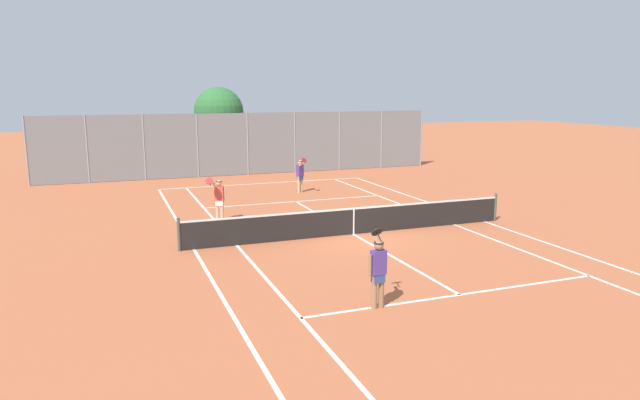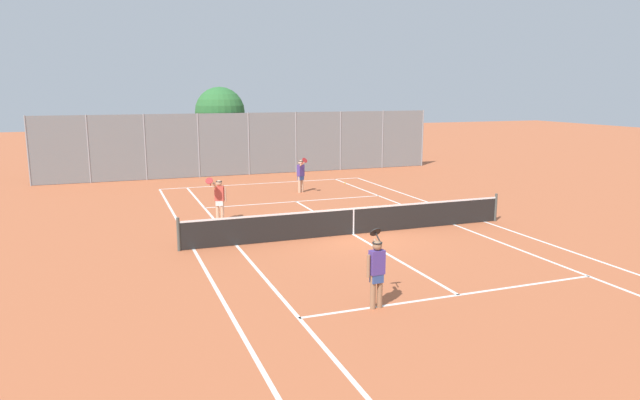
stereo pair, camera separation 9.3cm
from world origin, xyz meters
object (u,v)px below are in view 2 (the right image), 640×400
player_far_left (219,198)px  loose_tennis_ball_0 (345,183)px  player_near_side (377,269)px  player_far_right (301,174)px  tree_behind_left (220,113)px  loose_tennis_ball_1 (391,209)px  tennis_net (353,220)px

player_far_left → loose_tennis_ball_0: (8.00, 6.64, -0.89)m
player_near_side → player_far_right: (3.22, 14.98, 0.00)m
loose_tennis_ball_0 → tree_behind_left: (-5.30, 7.18, 3.54)m
loose_tennis_ball_0 → tree_behind_left: size_ratio=0.01×
player_near_side → loose_tennis_ball_1: size_ratio=26.88×
tennis_net → player_far_left: player_far_left is taller
player_far_left → tree_behind_left: tree_behind_left is taller
player_far_right → loose_tennis_ball_1: 5.85m
player_near_side → loose_tennis_ball_0: size_ratio=26.88×
tennis_net → loose_tennis_ball_0: tennis_net is taller
loose_tennis_ball_1 → player_far_left: bearing=176.5°
tennis_net → loose_tennis_ball_1: size_ratio=181.82×
player_far_right → tree_behind_left: size_ratio=0.34×
player_far_right → tree_behind_left: bearing=104.1°
player_near_side → player_far_left: same height
player_far_left → loose_tennis_ball_1: player_far_left is taller
loose_tennis_ball_1 → loose_tennis_ball_0: bearing=82.9°
player_near_side → loose_tennis_ball_1: (5.41, 9.63, -0.89)m
player_near_side → tree_behind_left: 24.04m
player_near_side → player_far_right: same height
player_far_right → loose_tennis_ball_0: bearing=29.2°
player_far_left → player_near_side: bearing=-80.4°
player_near_side → player_far_right: bearing=77.9°
tennis_net → player_far_left: bearing=137.7°
player_near_side → tree_behind_left: tree_behind_left is taller
tree_behind_left → tennis_net: bearing=-85.8°
tree_behind_left → loose_tennis_ball_0: bearing=-53.6°
player_near_side → loose_tennis_ball_0: 17.86m
player_far_left → player_far_right: 6.96m
player_far_left → player_far_right: bearing=44.9°
player_far_left → tree_behind_left: 14.32m
player_far_right → loose_tennis_ball_1: (2.19, -5.35, -0.89)m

